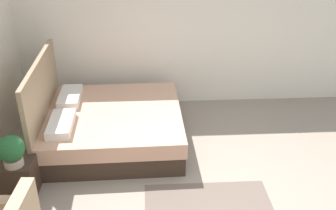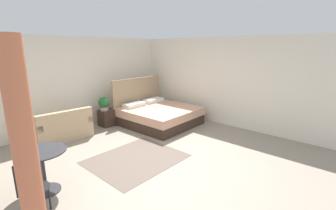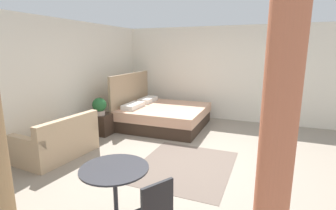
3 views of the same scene
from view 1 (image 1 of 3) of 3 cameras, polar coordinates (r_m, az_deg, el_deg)
wall_right at (r=6.96m, az=3.84°, el=10.55°), size 0.12×6.20×2.63m
bed at (r=6.08m, az=-8.58°, el=-2.80°), size 2.03×2.09×1.36m
nightstand at (r=5.38m, az=-20.65°, el=-9.67°), size 0.46×0.41×0.49m
potted_plant at (r=5.05m, az=-21.81°, el=-6.13°), size 0.32×0.32×0.41m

